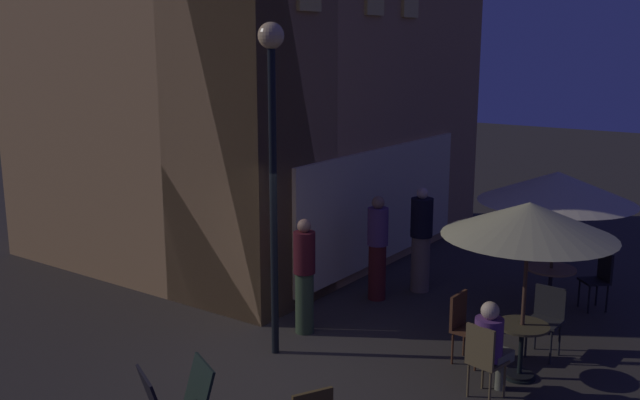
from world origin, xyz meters
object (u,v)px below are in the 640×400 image
patron_standing_2 (377,248)px  cafe_chair_0 (547,314)px  patron_standing_3 (304,276)px  cafe_table_1 (550,279)px  cafe_table_0 (521,341)px  cafe_chair_2 (483,356)px  cafe_chair_3 (600,275)px  patio_umbrella_0 (529,220)px  patron_standing_1 (421,240)px  patio_umbrella_1 (557,187)px  patron_seated_0 (491,342)px  street_lamp_near_corner (272,126)px  cafe_chair_1 (464,322)px

patron_standing_2 → cafe_chair_0: bearing=-64.2°
cafe_chair_0 → patron_standing_3: size_ratio=0.55×
cafe_table_1 → cafe_chair_0: cafe_chair_0 is taller
cafe_table_0 → cafe_table_1: 2.51m
cafe_chair_2 → patron_standing_3: (0.42, 2.93, 0.31)m
cafe_chair_2 → cafe_chair_3: size_ratio=1.00×
cafe_chair_2 → cafe_chair_0: bearing=4.8°
cafe_chair_2 → patron_standing_3: bearing=93.2°
patron_standing_3 → patio_umbrella_0: bearing=-59.8°
cafe_chair_2 → patron_standing_1: patron_standing_1 is taller
patio_umbrella_1 → cafe_chair_2: bearing=-175.4°
cafe_chair_3 → patron_standing_1: (-0.85, 2.72, 0.34)m
patio_umbrella_1 → patron_seated_0: size_ratio=1.97×
patio_umbrella_0 → patio_umbrella_1: 2.51m
patio_umbrella_0 → street_lamp_near_corner: bearing=111.7°
patron_standing_1 → cafe_chair_3: bearing=-164.5°
cafe_chair_1 → patron_seated_0: size_ratio=0.77×
cafe_table_1 → patron_standing_3: patron_standing_3 is taller
patio_umbrella_0 → patron_seated_0: patio_umbrella_0 is taller
patron_standing_3 → cafe_chair_0: bearing=-44.9°
patio_umbrella_1 → patron_seated_0: patio_umbrella_1 is taller
cafe_chair_2 → cafe_table_0: bearing=0.0°
cafe_table_1 → patron_standing_3: bearing=137.2°
cafe_table_0 → cafe_table_1: (2.48, 0.43, 0.04)m
patio_umbrella_1 → patron_standing_1: size_ratio=1.31×
cafe_table_0 → patron_seated_0: (-0.68, 0.14, 0.19)m
street_lamp_near_corner → patron_standing_1: street_lamp_near_corner is taller
cafe_table_1 → cafe_chair_3: size_ratio=0.81×
street_lamp_near_corner → patron_standing_3: size_ratio=2.58×
patio_umbrella_0 → cafe_chair_0: size_ratio=2.42×
street_lamp_near_corner → patron_seated_0: (0.52, -2.86, -2.42)m
patron_standing_1 → patron_standing_2: patron_standing_1 is taller
cafe_table_0 → patron_standing_2: (1.43, 2.96, 0.38)m
cafe_chair_0 → cafe_chair_2: size_ratio=1.00×
cafe_chair_3 → patron_standing_2: 3.53m
cafe_chair_3 → patron_standing_2: size_ratio=0.54×
street_lamp_near_corner → cafe_chair_1: street_lamp_near_corner is taller
cafe_chair_1 → cafe_chair_2: cafe_chair_2 is taller
cafe_table_0 → patio_umbrella_1: size_ratio=0.30×
patron_seated_0 → street_lamp_near_corner: bearing=111.7°
patio_umbrella_0 → cafe_chair_2: (-0.82, 0.16, -1.50)m
cafe_chair_1 → cafe_chair_3: (3.02, -0.95, 0.01)m
patron_standing_1 → patio_umbrella_0: bearing=137.5°
cafe_table_0 → patron_standing_2: patron_standing_2 is taller
cafe_table_1 → cafe_chair_0: bearing=-163.8°
cafe_table_0 → cafe_chair_3: size_ratio=0.76×
cafe_chair_2 → patron_standing_2: size_ratio=0.54×
cafe_table_0 → cafe_chair_1: (0.03, 0.79, 0.06)m
cafe_chair_3 → patio_umbrella_1: bearing=0.0°
patio_umbrella_1 → patron_standing_1: bearing=97.1°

